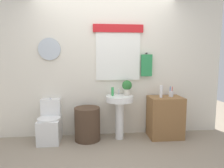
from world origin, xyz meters
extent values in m
plane|color=gray|center=(0.00, 0.00, 0.00)|extent=(8.00, 8.00, 0.00)
cube|color=silver|center=(0.00, 1.15, 1.30)|extent=(4.40, 0.10, 2.60)
cube|color=white|center=(0.22, 1.08, 1.47)|extent=(0.81, 0.03, 0.87)
cube|color=red|center=(0.22, 1.07, 1.97)|extent=(0.91, 0.04, 0.14)
cylinder|color=silver|center=(-1.00, 1.08, 1.60)|extent=(0.39, 0.03, 0.39)
cylinder|color=black|center=(0.75, 1.07, 1.52)|extent=(0.02, 0.06, 0.02)
cube|color=#2D894C|center=(0.75, 1.05, 1.30)|extent=(0.20, 0.05, 0.40)
cube|color=white|center=(-1.00, 0.85, 0.20)|extent=(0.36, 0.50, 0.40)
cylinder|color=white|center=(-1.00, 0.79, 0.42)|extent=(0.38, 0.38, 0.03)
cube|color=white|center=(-1.00, 1.02, 0.56)|extent=(0.34, 0.18, 0.31)
cylinder|color=silver|center=(-1.00, 1.02, 0.73)|extent=(0.04, 0.04, 0.02)
cylinder|color=#4C3828|center=(-0.35, 0.85, 0.29)|extent=(0.45, 0.45, 0.58)
cylinder|color=white|center=(0.22, 0.85, 0.34)|extent=(0.15, 0.15, 0.68)
cylinder|color=white|center=(0.22, 0.85, 0.73)|extent=(0.48, 0.48, 0.10)
cylinder|color=silver|center=(0.22, 0.97, 0.83)|extent=(0.03, 0.03, 0.10)
cube|color=olive|center=(1.06, 0.85, 0.37)|extent=(0.59, 0.44, 0.74)
cylinder|color=green|center=(0.10, 0.90, 0.85)|extent=(0.05, 0.05, 0.15)
cylinder|color=beige|center=(0.36, 0.91, 0.83)|extent=(0.11, 0.11, 0.11)
sphere|color=#2D7033|center=(0.36, 0.91, 0.96)|extent=(0.18, 0.18, 0.18)
cylinder|color=white|center=(0.95, 0.81, 0.85)|extent=(0.05, 0.05, 0.22)
cylinder|color=silver|center=(1.16, 0.87, 0.79)|extent=(0.08, 0.08, 0.10)
cylinder|color=red|center=(1.18, 0.86, 0.84)|extent=(0.02, 0.04, 0.18)
cylinder|color=blue|center=(1.14, 0.87, 0.84)|extent=(0.01, 0.02, 0.18)
camera|label=1|loc=(-0.27, -2.66, 1.45)|focal=32.94mm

